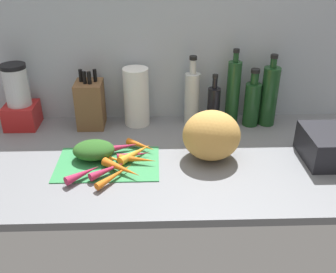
{
  "coord_description": "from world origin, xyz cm",
  "views": [
    {
      "loc": [
        -7.45,
        -132.82,
        79.43
      ],
      "look_at": [
        -3.49,
        -8.15,
        12.82
      ],
      "focal_mm": 41.04,
      "sensor_mm": 36.0,
      "label": 1
    }
  ],
  "objects_px": {
    "carrot_3": "(108,157)",
    "carrot_7": "(122,168)",
    "carrot_5": "(83,174)",
    "bottle_2": "(233,92)",
    "blender_appliance": "(19,101)",
    "winter_squash": "(211,135)",
    "paper_towel_roll": "(136,97)",
    "carrot_8": "(123,147)",
    "bottle_4": "(269,95)",
    "bottle_3": "(252,102)",
    "carrot_1": "(115,176)",
    "carrot_2": "(136,153)",
    "carrot_6": "(141,145)",
    "knife_block": "(90,104)",
    "bottle_0": "(192,97)",
    "carrot_0": "(108,170)",
    "bottle_1": "(214,106)",
    "cutting_board": "(108,163)",
    "carrot_9": "(134,155)",
    "carrot_4": "(138,159)"
  },
  "relations": [
    {
      "from": "carrot_3",
      "to": "carrot_4",
      "type": "height_order",
      "value": "carrot_4"
    },
    {
      "from": "paper_towel_roll",
      "to": "bottle_3",
      "type": "relative_size",
      "value": 1.0
    },
    {
      "from": "carrot_3",
      "to": "winter_squash",
      "type": "xyz_separation_m",
      "value": [
        0.4,
        0.03,
        0.08
      ]
    },
    {
      "from": "carrot_8",
      "to": "bottle_2",
      "type": "bearing_deg",
      "value": 28.12
    },
    {
      "from": "carrot_1",
      "to": "bottle_2",
      "type": "relative_size",
      "value": 0.5
    },
    {
      "from": "carrot_7",
      "to": "paper_towel_roll",
      "type": "bearing_deg",
      "value": 84.48
    },
    {
      "from": "carrot_7",
      "to": "bottle_2",
      "type": "bearing_deg",
      "value": 41.41
    },
    {
      "from": "cutting_board",
      "to": "carrot_8",
      "type": "bearing_deg",
      "value": 60.81
    },
    {
      "from": "carrot_2",
      "to": "bottle_1",
      "type": "bearing_deg",
      "value": 39.97
    },
    {
      "from": "carrot_4",
      "to": "bottle_2",
      "type": "relative_size",
      "value": 0.41
    },
    {
      "from": "carrot_6",
      "to": "carrot_0",
      "type": "bearing_deg",
      "value": -122.53
    },
    {
      "from": "winter_squash",
      "to": "bottle_2",
      "type": "relative_size",
      "value": 0.64
    },
    {
      "from": "carrot_4",
      "to": "carrot_8",
      "type": "distance_m",
      "value": 0.12
    },
    {
      "from": "winter_squash",
      "to": "knife_block",
      "type": "distance_m",
      "value": 0.59
    },
    {
      "from": "carrot_2",
      "to": "carrot_6",
      "type": "height_order",
      "value": "carrot_2"
    },
    {
      "from": "bottle_2",
      "to": "carrot_0",
      "type": "bearing_deg",
      "value": -141.01
    },
    {
      "from": "bottle_4",
      "to": "bottle_2",
      "type": "bearing_deg",
      "value": 173.99
    },
    {
      "from": "blender_appliance",
      "to": "carrot_7",
      "type": "bearing_deg",
      "value": -40.71
    },
    {
      "from": "carrot_8",
      "to": "bottle_4",
      "type": "distance_m",
      "value": 0.71
    },
    {
      "from": "carrot_5",
      "to": "blender_appliance",
      "type": "height_order",
      "value": "blender_appliance"
    },
    {
      "from": "winter_squash",
      "to": "carrot_3",
      "type": "bearing_deg",
      "value": -176.34
    },
    {
      "from": "bottle_2",
      "to": "bottle_3",
      "type": "xyz_separation_m",
      "value": [
        0.09,
        -0.02,
        -0.04
      ]
    },
    {
      "from": "carrot_6",
      "to": "bottle_3",
      "type": "distance_m",
      "value": 0.56
    },
    {
      "from": "carrot_9",
      "to": "bottle_2",
      "type": "bearing_deg",
      "value": 35.89
    },
    {
      "from": "carrot_2",
      "to": "bottle_2",
      "type": "height_order",
      "value": "bottle_2"
    },
    {
      "from": "carrot_3",
      "to": "carrot_7",
      "type": "distance_m",
      "value": 0.1
    },
    {
      "from": "winter_squash",
      "to": "paper_towel_roll",
      "type": "height_order",
      "value": "paper_towel_roll"
    },
    {
      "from": "carrot_1",
      "to": "carrot_9",
      "type": "xyz_separation_m",
      "value": [
        0.06,
        0.15,
        -0.0
      ]
    },
    {
      "from": "cutting_board",
      "to": "carrot_0",
      "type": "height_order",
      "value": "carrot_0"
    },
    {
      "from": "cutting_board",
      "to": "bottle_1",
      "type": "relative_size",
      "value": 1.6
    },
    {
      "from": "carrot_7",
      "to": "bottle_2",
      "type": "height_order",
      "value": "bottle_2"
    },
    {
      "from": "carrot_1",
      "to": "carrot_6",
      "type": "distance_m",
      "value": 0.23
    },
    {
      "from": "carrot_5",
      "to": "bottle_2",
      "type": "bearing_deg",
      "value": 36.33
    },
    {
      "from": "carrot_1",
      "to": "carrot_0",
      "type": "bearing_deg",
      "value": 126.78
    },
    {
      "from": "blender_appliance",
      "to": "carrot_2",
      "type": "bearing_deg",
      "value": -29.95
    },
    {
      "from": "carrot_8",
      "to": "bottle_3",
      "type": "relative_size",
      "value": 0.51
    },
    {
      "from": "carrot_2",
      "to": "winter_squash",
      "type": "xyz_separation_m",
      "value": [
        0.3,
        0.0,
        0.07
      ]
    },
    {
      "from": "cutting_board",
      "to": "winter_squash",
      "type": "distance_m",
      "value": 0.42
    },
    {
      "from": "carrot_9",
      "to": "blender_appliance",
      "type": "relative_size",
      "value": 0.45
    },
    {
      "from": "cutting_board",
      "to": "paper_towel_roll",
      "type": "height_order",
      "value": "paper_towel_roll"
    },
    {
      "from": "cutting_board",
      "to": "carrot_2",
      "type": "xyz_separation_m",
      "value": [
        0.11,
        0.04,
        0.02
      ]
    },
    {
      "from": "carrot_0",
      "to": "carrot_5",
      "type": "xyz_separation_m",
      "value": [
        -0.09,
        -0.03,
        0.0
      ]
    },
    {
      "from": "carrot_1",
      "to": "carrot_2",
      "type": "relative_size",
      "value": 1.04
    },
    {
      "from": "carrot_1",
      "to": "carrot_2",
      "type": "xyz_separation_m",
      "value": [
        0.07,
        0.15,
        0.0
      ]
    },
    {
      "from": "bottle_1",
      "to": "bottle_4",
      "type": "bearing_deg",
      "value": 2.03
    },
    {
      "from": "cutting_board",
      "to": "carrot_0",
      "type": "bearing_deg",
      "value": -82.26
    },
    {
      "from": "carrot_1",
      "to": "bottle_4",
      "type": "relative_size",
      "value": 0.53
    },
    {
      "from": "carrot_7",
      "to": "bottle_0",
      "type": "relative_size",
      "value": 0.53
    },
    {
      "from": "carrot_3",
      "to": "carrot_9",
      "type": "distance_m",
      "value": 0.1
    },
    {
      "from": "knife_block",
      "to": "blender_appliance",
      "type": "bearing_deg",
      "value": 179.25
    }
  ]
}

